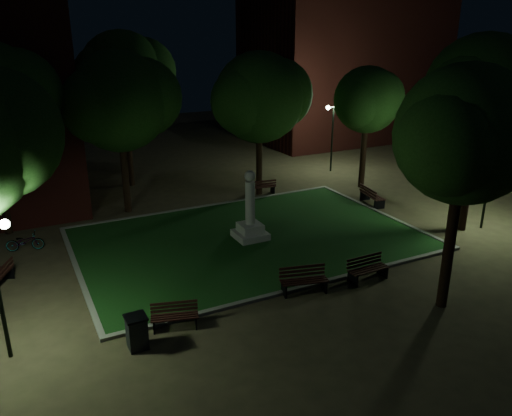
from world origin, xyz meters
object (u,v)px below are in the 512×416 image
(bench_near_left, at_px, (304,281))
(bench_far_side, at_px, (261,188))
(bench_west_near, at_px, (175,316))
(trash_bin, at_px, (137,332))
(monument, at_px, (250,220))
(bench_near_right, at_px, (367,269))
(bicycle, at_px, (25,242))
(bench_right_side, at_px, (371,196))

(bench_near_left, relative_size, bench_far_side, 1.05)
(bench_west_near, height_order, trash_bin, trash_bin)
(monument, distance_m, bench_near_right, 6.02)
(bench_near_left, relative_size, bicycle, 1.16)
(bench_far_side, relative_size, trash_bin, 1.62)
(monument, xyz_separation_m, trash_bin, (-6.73, -5.95, -0.41))
(bench_near_left, height_order, trash_bin, trash_bin)
(bench_near_left, distance_m, bench_near_right, 2.71)
(bench_near_left, distance_m, bench_right_side, 10.89)
(bench_west_near, xyz_separation_m, bench_far_side, (8.93, 11.12, 0.04))
(monument, height_order, bench_far_side, monument)
(bicycle, bearing_deg, monument, -96.47)
(bench_far_side, bearing_deg, bench_near_left, 78.75)
(bench_near_right, relative_size, bicycle, 1.06)
(monument, relative_size, trash_bin, 2.97)
(bench_west_near, bearing_deg, bench_far_side, 67.54)
(bench_near_left, height_order, bench_right_side, bench_right_side)
(bench_near_right, xyz_separation_m, trash_bin, (-8.99, -0.40, 0.12))
(bench_west_near, bearing_deg, bicycle, 130.43)
(trash_bin, bearing_deg, bench_west_near, 22.40)
(trash_bin, relative_size, bicycle, 0.68)
(bench_near_right, xyz_separation_m, bench_west_near, (-7.64, 0.16, -0.04))
(bench_right_side, bearing_deg, bench_west_near, 127.14)
(bench_far_side, height_order, bicycle, bench_far_side)
(bicycle, bearing_deg, trash_bin, -151.24)
(bench_right_side, xyz_separation_m, trash_bin, (-14.87, -7.37, 0.07))
(trash_bin, xyz_separation_m, bicycle, (-2.57, 9.30, -0.13))
(bench_near_left, xyz_separation_m, bench_west_near, (-4.94, -0.11, -0.06))
(bench_near_left, relative_size, bench_west_near, 1.15)
(monument, relative_size, bench_west_near, 2.01)
(monument, distance_m, bicycle, 9.89)
(bench_near_right, height_order, bench_far_side, bench_far_side)
(bench_near_right, relative_size, trash_bin, 1.56)
(trash_bin, bearing_deg, bench_right_side, 26.36)
(bench_near_right, distance_m, bench_right_side, 9.12)
(bench_right_side, bearing_deg, monument, 110.27)
(bench_right_side, bearing_deg, bench_far_side, 57.28)
(bench_near_right, height_order, bench_west_near, bench_near_right)
(trash_bin, height_order, bicycle, trash_bin)
(bench_near_right, bearing_deg, bench_far_side, 82.62)
(monument, relative_size, bench_right_side, 1.67)
(bicycle, bearing_deg, bench_near_left, -120.92)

